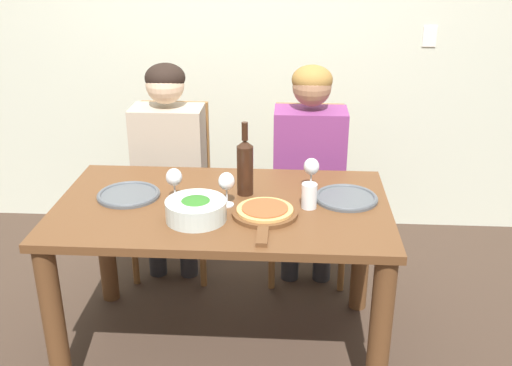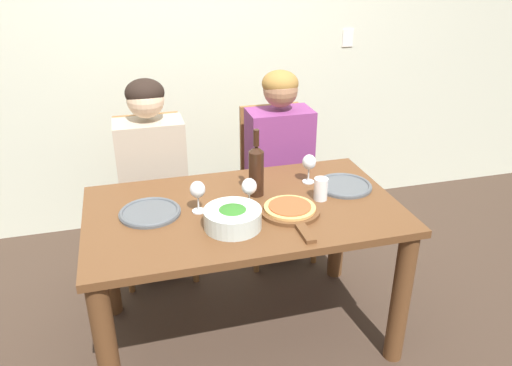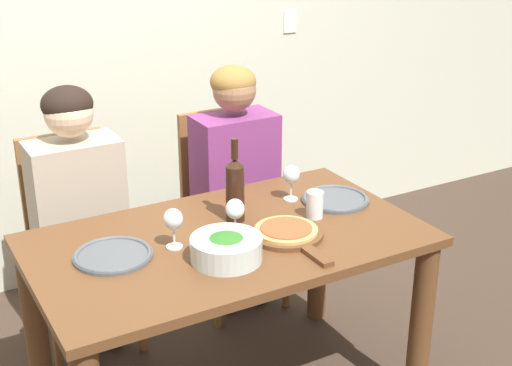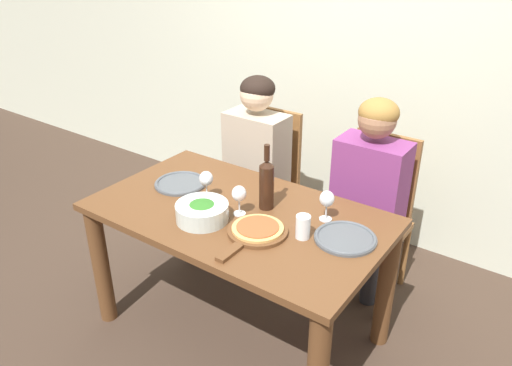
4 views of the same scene
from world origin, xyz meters
TOP-DOWN VIEW (x-y plane):
  - ground_plane at (0.00, 0.00)m, footprint 40.00×40.00m
  - back_wall at (0.00, 1.37)m, footprint 10.00×0.06m
  - dining_table at (0.00, 0.00)m, footprint 1.44×0.84m
  - chair_left at (-0.37, 0.78)m, footprint 0.42×0.42m
  - chair_right at (0.39, 0.78)m, footprint 0.42×0.42m
  - person_woman at (-0.37, 0.66)m, footprint 0.47×0.51m
  - person_man at (0.39, 0.66)m, footprint 0.47×0.51m
  - wine_bottle at (0.09, 0.11)m, footprint 0.07×0.07m
  - broccoli_bowl at (-0.09, -0.16)m, footprint 0.25×0.25m
  - dinner_plate_left at (-0.42, 0.05)m, footprint 0.28×0.28m
  - dinner_plate_right at (0.54, 0.08)m, footprint 0.28×0.28m
  - pizza_on_board at (0.19, -0.11)m, footprint 0.28×0.42m
  - wine_glass_left at (-0.21, 0.01)m, footprint 0.07×0.07m
  - wine_glass_right at (0.38, 0.18)m, footprint 0.07×0.07m
  - wine_glass_centre at (0.02, -0.02)m, footprint 0.07×0.07m
  - water_tumbler at (0.37, -0.02)m, footprint 0.07×0.07m

SIDE VIEW (x-z plane):
  - ground_plane at x=0.00m, z-range 0.00..0.00m
  - chair_left at x=-0.37m, z-range 0.02..0.97m
  - chair_right at x=0.39m, z-range 0.02..0.97m
  - dining_table at x=0.00m, z-range 0.23..0.97m
  - person_woman at x=-0.37m, z-range 0.12..1.33m
  - person_man at x=0.39m, z-range 0.12..1.33m
  - dinner_plate_left at x=-0.42m, z-range 0.74..0.76m
  - dinner_plate_right at x=0.54m, z-range 0.74..0.76m
  - pizza_on_board at x=0.19m, z-range 0.74..0.78m
  - broccoli_bowl at x=-0.09m, z-range 0.74..0.83m
  - water_tumbler at x=0.37m, z-range 0.74..0.85m
  - wine_glass_left at x=-0.21m, z-range 0.77..0.92m
  - wine_glass_right at x=0.38m, z-range 0.77..0.92m
  - wine_glass_centre at x=0.02m, z-range 0.77..0.92m
  - wine_bottle at x=0.09m, z-range 0.71..1.04m
  - back_wall at x=0.00m, z-range 0.00..2.70m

